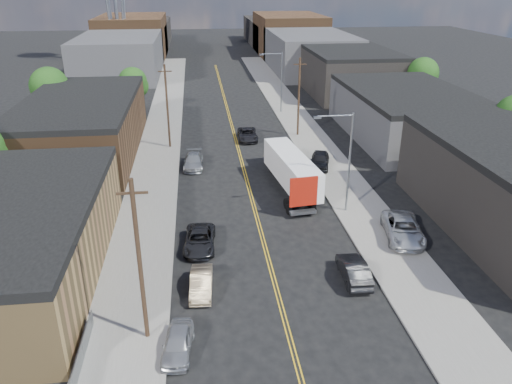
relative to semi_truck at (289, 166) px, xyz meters
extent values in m
plane|color=black|center=(-3.95, 28.60, -2.15)|extent=(260.00, 260.00, 0.00)
cube|color=gold|center=(-3.95, 13.60, -2.14)|extent=(0.32, 120.00, 0.01)
cube|color=slate|center=(-13.45, 13.60, -2.07)|extent=(5.00, 140.00, 0.15)
cube|color=slate|center=(5.55, 13.60, -2.07)|extent=(5.00, 140.00, 0.15)
cube|color=olive|center=(-21.95, -13.40, 0.35)|extent=(12.00, 22.00, 5.00)
cube|color=black|center=(-21.95, -13.40, 3.15)|extent=(12.00, 22.00, 0.60)
cube|color=#4A311D|center=(-21.95, 12.60, 0.85)|extent=(12.00, 26.00, 6.00)
cube|color=black|center=(-21.95, 12.60, 4.15)|extent=(12.00, 26.00, 0.60)
cube|color=navy|center=(11.25, -11.40, 1.45)|extent=(0.30, 20.00, 0.80)
cube|color=#3B3B3E|center=(18.05, 14.60, 0.60)|extent=(14.00, 24.00, 5.50)
cube|color=black|center=(18.05, 14.60, 3.65)|extent=(14.00, 24.00, 0.60)
cube|color=black|center=(18.05, 40.60, 1.35)|extent=(14.00, 22.00, 7.00)
cube|color=black|center=(18.05, 40.60, 5.15)|extent=(14.00, 22.00, 0.60)
cube|color=#3B3B3E|center=(-23.95, 63.60, 1.85)|extent=(16.00, 30.00, 8.00)
cube|color=#3B3B3E|center=(16.05, 63.60, 1.85)|extent=(16.00, 30.00, 8.00)
cube|color=#4A311D|center=(-23.95, 88.60, 2.85)|extent=(16.00, 26.00, 10.00)
cube|color=#4A311D|center=(16.05, 88.60, 2.85)|extent=(16.00, 26.00, 10.00)
cube|color=black|center=(-23.95, 108.60, 1.35)|extent=(16.00, 40.00, 7.00)
cube|color=black|center=(16.05, 108.60, 1.35)|extent=(16.00, 40.00, 7.00)
cylinder|color=gray|center=(4.05, -6.40, 2.35)|extent=(0.18, 0.18, 9.00)
cylinder|color=gray|center=(2.55, -6.40, 6.65)|extent=(3.00, 0.12, 0.12)
cube|color=gray|center=(1.05, -6.40, 6.55)|extent=(0.60, 0.25, 0.18)
cylinder|color=gray|center=(4.05, 28.60, 2.35)|extent=(0.18, 0.18, 9.00)
cylinder|color=gray|center=(2.55, 28.60, 6.65)|extent=(3.00, 0.12, 0.12)
cube|color=gray|center=(1.05, 28.60, 6.55)|extent=(0.60, 0.25, 0.18)
cylinder|color=black|center=(-12.15, -21.40, 2.85)|extent=(0.26, 0.26, 10.00)
cube|color=black|center=(-12.15, -21.40, 7.05)|extent=(1.60, 0.12, 0.12)
cylinder|color=black|center=(-12.15, 13.60, 2.85)|extent=(0.26, 0.26, 10.00)
cube|color=black|center=(-12.15, 13.60, 7.05)|extent=(1.60, 0.12, 0.12)
cylinder|color=black|center=(4.25, 16.60, 2.85)|extent=(0.26, 0.26, 10.00)
cube|color=black|center=(4.25, 16.60, 7.05)|extent=(1.60, 0.12, 0.12)
cylinder|color=black|center=(-27.95, 23.60, 0.10)|extent=(0.36, 0.36, 4.50)
sphere|color=#13370F|center=(-27.95, 23.60, 3.70)|extent=(5.04, 5.04, 5.04)
sphere|color=#13370F|center=(-27.35, 23.90, 2.80)|extent=(3.96, 3.96, 3.96)
sphere|color=#13370F|center=(-28.45, 23.20, 3.07)|extent=(3.60, 3.60, 3.60)
cylinder|color=black|center=(-17.95, 30.60, -0.27)|extent=(0.36, 0.36, 3.75)
sphere|color=#13370F|center=(-17.95, 30.60, 2.73)|extent=(4.20, 4.20, 4.20)
sphere|color=#13370F|center=(-17.35, 30.90, 1.98)|extent=(3.30, 3.30, 3.30)
sphere|color=#13370F|center=(-18.45, 30.20, 2.20)|extent=(3.00, 3.00, 3.00)
cylinder|color=black|center=(26.05, 4.60, -0.15)|extent=(0.36, 0.36, 4.00)
sphere|color=#13370F|center=(25.55, 4.20, 2.49)|extent=(3.20, 3.20, 3.20)
cylinder|color=black|center=(26.05, 28.60, -0.02)|extent=(0.36, 0.36, 4.25)
sphere|color=#13370F|center=(26.05, 28.60, 3.38)|extent=(4.76, 4.76, 4.76)
sphere|color=#13370F|center=(26.65, 28.90, 2.53)|extent=(3.74, 3.74, 3.74)
sphere|color=#13370F|center=(25.55, 28.20, 2.78)|extent=(3.40, 3.40, 3.40)
cube|color=silver|center=(0.00, -1.44, 0.30)|extent=(3.78, 11.49, 2.63)
cube|color=maroon|center=(0.00, -7.08, 0.30)|extent=(2.46, 0.42, 2.65)
cube|color=gray|center=(0.00, -7.08, -1.63)|extent=(2.38, 0.88, 0.25)
cube|color=black|center=(0.00, 5.51, -0.69)|extent=(2.69, 3.27, 2.91)
cylinder|color=black|center=(0.00, -5.68, -1.68)|extent=(2.54, 1.23, 0.94)
cylinder|color=black|center=(0.00, 5.51, -1.68)|extent=(2.45, 1.22, 0.94)
imported|color=#B0B2B5|center=(-10.35, -22.87, -1.49)|extent=(2.00, 4.02, 1.32)
imported|color=#968162|center=(-8.95, -17.15, -1.48)|extent=(1.64, 4.11, 1.33)
imported|color=black|center=(-8.95, -11.29, -1.46)|extent=(2.61, 5.10, 1.38)
imported|color=#939698|center=(-9.33, 6.38, -1.42)|extent=(2.29, 5.08, 1.44)
imported|color=black|center=(1.51, -16.94, -1.41)|extent=(1.70, 4.53, 1.48)
imported|color=#BBBEC1|center=(7.05, -11.91, -1.17)|extent=(3.79, 6.34, 1.65)
imported|color=black|center=(4.25, 4.37, -1.17)|extent=(3.22, 5.19, 1.65)
imported|color=black|center=(-2.45, 15.57, -1.43)|extent=(2.52, 5.19, 1.42)
camera|label=1|loc=(-8.66, -45.17, 17.24)|focal=35.00mm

